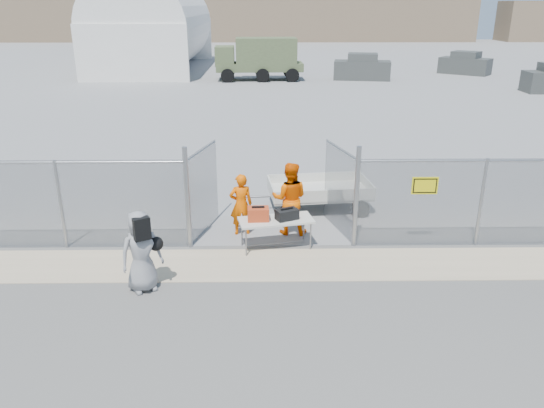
{
  "coord_description": "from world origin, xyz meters",
  "views": [
    {
      "loc": [
        -0.16,
        -9.77,
        5.55
      ],
      "look_at": [
        0.0,
        2.0,
        1.1
      ],
      "focal_mm": 35.0,
      "sensor_mm": 36.0,
      "label": 1
    }
  ],
  "objects_px": {
    "security_worker_right": "(290,199)",
    "utility_trailer": "(319,194)",
    "folding_table": "(276,234)",
    "security_worker_left": "(241,205)",
    "visitor": "(141,251)"
  },
  "relations": [
    {
      "from": "security_worker_right",
      "to": "visitor",
      "type": "xyz_separation_m",
      "value": [
        -3.14,
        -2.86,
        -0.08
      ]
    },
    {
      "from": "folding_table",
      "to": "security_worker_left",
      "type": "relative_size",
      "value": 1.09
    },
    {
      "from": "security_worker_right",
      "to": "utility_trailer",
      "type": "xyz_separation_m",
      "value": [
        0.93,
        1.71,
        -0.5
      ]
    },
    {
      "from": "folding_table",
      "to": "security_worker_right",
      "type": "distance_m",
      "value": 1.12
    },
    {
      "from": "folding_table",
      "to": "utility_trailer",
      "type": "distance_m",
      "value": 2.91
    },
    {
      "from": "security_worker_left",
      "to": "security_worker_right",
      "type": "distance_m",
      "value": 1.24
    },
    {
      "from": "folding_table",
      "to": "security_worker_left",
      "type": "distance_m",
      "value": 1.28
    },
    {
      "from": "security_worker_left",
      "to": "utility_trailer",
      "type": "distance_m",
      "value": 2.81
    },
    {
      "from": "folding_table",
      "to": "security_worker_left",
      "type": "height_order",
      "value": "security_worker_left"
    },
    {
      "from": "security_worker_right",
      "to": "folding_table",
      "type": "bearing_deg",
      "value": 74.52
    },
    {
      "from": "visitor",
      "to": "utility_trailer",
      "type": "distance_m",
      "value": 6.13
    },
    {
      "from": "visitor",
      "to": "security_worker_right",
      "type": "bearing_deg",
      "value": 12.58
    },
    {
      "from": "utility_trailer",
      "to": "security_worker_right",
      "type": "bearing_deg",
      "value": -124.98
    },
    {
      "from": "security_worker_left",
      "to": "utility_trailer",
      "type": "height_order",
      "value": "security_worker_left"
    },
    {
      "from": "folding_table",
      "to": "visitor",
      "type": "height_order",
      "value": "visitor"
    }
  ]
}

